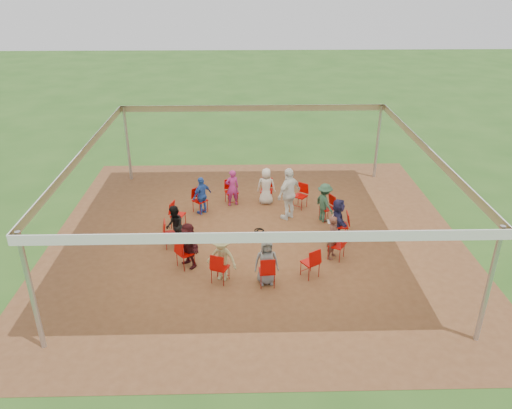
{
  "coord_description": "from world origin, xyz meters",
  "views": [
    {
      "loc": [
        -0.37,
        -14.02,
        7.86
      ],
      "look_at": [
        -0.01,
        0.3,
        1.02
      ],
      "focal_mm": 35.0,
      "sensor_mm": 36.0,
      "label": 1
    }
  ],
  "objects_px": {
    "chair_3": "(267,191)",
    "chair_8": "(185,253)",
    "person_seated_2": "(266,186)",
    "person_seated_7": "(222,258)",
    "chair_4": "(231,192)",
    "person_seated_6": "(188,245)",
    "chair_10": "(267,271)",
    "person_seated_9": "(333,237)",
    "chair_9": "(220,268)",
    "chair_11": "(310,262)",
    "chair_2": "(300,196)",
    "person_seated_5": "(175,227)",
    "person_seated_4": "(202,195)",
    "standing_person": "(289,194)",
    "person_seated_8": "(266,261)",
    "chair_7": "(171,234)",
    "person_seated_0": "(338,219)",
    "chair_1": "(327,208)",
    "chair_5": "(200,201)",
    "chair_12": "(337,245)",
    "person_seated_3": "(232,188)",
    "chair_0": "(341,225)",
    "person_seated_1": "(325,203)",
    "cable_coil": "(260,231)",
    "chair_6": "(178,215)"
  },
  "relations": [
    {
      "from": "chair_12",
      "to": "person_seated_7",
      "type": "relative_size",
      "value": 0.66
    },
    {
      "from": "person_seated_9",
      "to": "person_seated_8",
      "type": "bearing_deg",
      "value": 152.31
    },
    {
      "from": "chair_2",
      "to": "person_seated_5",
      "type": "xyz_separation_m",
      "value": [
        -4.14,
        -2.66,
        0.23
      ]
    },
    {
      "from": "chair_10",
      "to": "person_seated_1",
      "type": "bearing_deg",
      "value": 56.29
    },
    {
      "from": "chair_4",
      "to": "person_seated_6",
      "type": "distance_m",
      "value": 4.34
    },
    {
      "from": "person_seated_4",
      "to": "standing_person",
      "type": "relative_size",
      "value": 0.74
    },
    {
      "from": "chair_2",
      "to": "chair_12",
      "type": "relative_size",
      "value": 1.0
    },
    {
      "from": "chair_1",
      "to": "person_seated_6",
      "type": "xyz_separation_m",
      "value": [
        -4.43,
        -2.77,
        0.23
      ]
    },
    {
      "from": "chair_2",
      "to": "person_seated_0",
      "type": "distance_m",
      "value": 2.46
    },
    {
      "from": "person_seated_8",
      "to": "person_seated_9",
      "type": "relative_size",
      "value": 1.0
    },
    {
      "from": "person_seated_4",
      "to": "cable_coil",
      "type": "distance_m",
      "value": 2.49
    },
    {
      "from": "chair_0",
      "to": "person_seated_4",
      "type": "bearing_deg",
      "value": 69.73
    },
    {
      "from": "chair_2",
      "to": "chair_10",
      "type": "height_order",
      "value": "same"
    },
    {
      "from": "chair_11",
      "to": "person_seated_0",
      "type": "xyz_separation_m",
      "value": [
        1.13,
        2.17,
        0.23
      ]
    },
    {
      "from": "chair_3",
      "to": "chair_8",
      "type": "xyz_separation_m",
      "value": [
        -2.52,
        -4.35,
        0.0
      ]
    },
    {
      "from": "person_seated_1",
      "to": "person_seated_2",
      "type": "height_order",
      "value": "same"
    },
    {
      "from": "chair_8",
      "to": "person_seated_8",
      "type": "distance_m",
      "value": 2.46
    },
    {
      "from": "person_seated_6",
      "to": "cable_coil",
      "type": "distance_m",
      "value": 2.99
    },
    {
      "from": "person_seated_9",
      "to": "cable_coil",
      "type": "height_order",
      "value": "person_seated_9"
    },
    {
      "from": "chair_5",
      "to": "chair_12",
      "type": "height_order",
      "value": "same"
    },
    {
      "from": "chair_5",
      "to": "person_seated_7",
      "type": "distance_m",
      "value": 4.34
    },
    {
      "from": "chair_10",
      "to": "person_seated_9",
      "type": "bearing_deg",
      "value": 30.18
    },
    {
      "from": "chair_5",
      "to": "chair_12",
      "type": "relative_size",
      "value": 1.0
    },
    {
      "from": "chair_6",
      "to": "chair_12",
      "type": "bearing_deg",
      "value": 83.08
    },
    {
      "from": "person_seated_9",
      "to": "chair_9",
      "type": "bearing_deg",
      "value": 139.94
    },
    {
      "from": "chair_1",
      "to": "person_seated_3",
      "type": "xyz_separation_m",
      "value": [
        -3.24,
        1.29,
        0.23
      ]
    },
    {
      "from": "person_seated_4",
      "to": "person_seated_6",
      "type": "distance_m",
      "value": 3.41
    },
    {
      "from": "person_seated_2",
      "to": "person_seated_7",
      "type": "height_order",
      "value": "same"
    },
    {
      "from": "chair_7",
      "to": "person_seated_6",
      "type": "xyz_separation_m",
      "value": [
        0.64,
        -1.09,
        0.23
      ]
    },
    {
      "from": "person_seated_1",
      "to": "person_seated_4",
      "type": "height_order",
      "value": "same"
    },
    {
      "from": "chair_0",
      "to": "chair_1",
      "type": "bearing_deg",
      "value": 13.85
    },
    {
      "from": "person_seated_4",
      "to": "standing_person",
      "type": "xyz_separation_m",
      "value": [
        2.99,
        -0.45,
        0.24
      ]
    },
    {
      "from": "chair_4",
      "to": "person_seated_5",
      "type": "xyz_separation_m",
      "value": [
        -1.67,
        -3.06,
        0.23
      ]
    },
    {
      "from": "chair_10",
      "to": "person_seated_1",
      "type": "height_order",
      "value": "person_seated_1"
    },
    {
      "from": "chair_9",
      "to": "chair_11",
      "type": "height_order",
      "value": "same"
    },
    {
      "from": "person_seated_4",
      "to": "person_seated_5",
      "type": "relative_size",
      "value": 1.0
    },
    {
      "from": "chair_8",
      "to": "person_seated_5",
      "type": "bearing_deg",
      "value": 160.87
    },
    {
      "from": "chair_3",
      "to": "person_seated_8",
      "type": "height_order",
      "value": "person_seated_8"
    },
    {
      "from": "person_seated_5",
      "to": "person_seated_8",
      "type": "bearing_deg",
      "value": 41.54
    },
    {
      "from": "chair_4",
      "to": "person_seated_4",
      "type": "height_order",
      "value": "person_seated_4"
    },
    {
      "from": "chair_5",
      "to": "cable_coil",
      "type": "height_order",
      "value": "chair_5"
    },
    {
      "from": "chair_10",
      "to": "person_seated_8",
      "type": "relative_size",
      "value": 0.66
    },
    {
      "from": "chair_1",
      "to": "person_seated_9",
      "type": "xyz_separation_m",
      "value": [
        -0.21,
        -2.44,
        0.23
      ]
    },
    {
      "from": "chair_2",
      "to": "chair_7",
      "type": "bearing_deg",
      "value": 69.23
    },
    {
      "from": "chair_1",
      "to": "person_seated_7",
      "type": "height_order",
      "value": "person_seated_7"
    },
    {
      "from": "person_seated_1",
      "to": "chair_6",
      "type": "bearing_deg",
      "value": 68.74
    },
    {
      "from": "person_seated_1",
      "to": "person_seated_2",
      "type": "distance_m",
      "value": 2.39
    },
    {
      "from": "person_seated_5",
      "to": "chair_10",
      "type": "bearing_deg",
      "value": 40.06
    },
    {
      "from": "chair_7",
      "to": "chair_8",
      "type": "height_order",
      "value": "same"
    },
    {
      "from": "chair_3",
      "to": "chair_7",
      "type": "xyz_separation_m",
      "value": [
        -3.07,
        -3.19,
        0.0
      ]
    }
  ]
}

